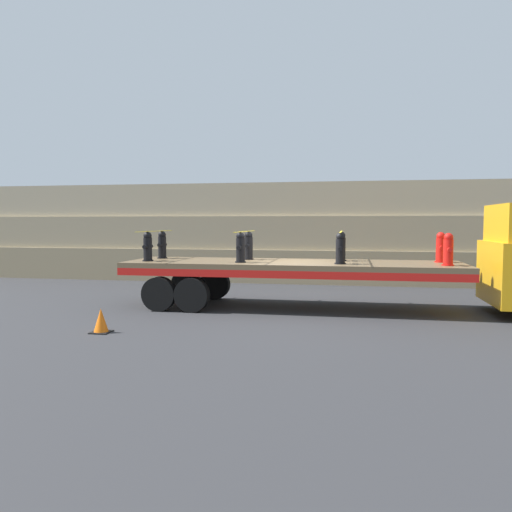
% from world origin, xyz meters
% --- Properties ---
extents(ground_plane, '(120.00, 120.00, 0.00)m').
position_xyz_m(ground_plane, '(0.00, 0.00, 0.00)').
color(ground_plane, '#2D2D30').
extents(rock_cliff, '(60.00, 3.30, 4.01)m').
position_xyz_m(rock_cliff, '(0.00, 7.00, 2.00)').
color(rock_cliff, gray).
rests_on(rock_cliff, ground_plane).
extents(flatbed_trailer, '(9.35, 2.62, 1.32)m').
position_xyz_m(flatbed_trailer, '(-0.68, 0.00, 1.06)').
color(flatbed_trailer, brown).
rests_on(flatbed_trailer, ground_plane).
extents(fire_hydrant_black_near_0, '(0.31, 0.53, 0.84)m').
position_xyz_m(fire_hydrant_black_near_0, '(-4.07, -0.55, 1.72)').
color(fire_hydrant_black_near_0, black).
rests_on(fire_hydrant_black_near_0, flatbed_trailer).
extents(fire_hydrant_black_far_0, '(0.31, 0.53, 0.84)m').
position_xyz_m(fire_hydrant_black_far_0, '(-4.07, 0.55, 1.72)').
color(fire_hydrant_black_far_0, black).
rests_on(fire_hydrant_black_far_0, flatbed_trailer).
extents(fire_hydrant_black_near_1, '(0.31, 0.53, 0.84)m').
position_xyz_m(fire_hydrant_black_near_1, '(-1.36, -0.55, 1.72)').
color(fire_hydrant_black_near_1, black).
rests_on(fire_hydrant_black_near_1, flatbed_trailer).
extents(fire_hydrant_black_far_1, '(0.31, 0.53, 0.84)m').
position_xyz_m(fire_hydrant_black_far_1, '(-1.36, 0.55, 1.72)').
color(fire_hydrant_black_far_1, black).
rests_on(fire_hydrant_black_far_1, flatbed_trailer).
extents(fire_hydrant_black_near_2, '(0.31, 0.53, 0.84)m').
position_xyz_m(fire_hydrant_black_near_2, '(1.36, -0.55, 1.72)').
color(fire_hydrant_black_near_2, black).
rests_on(fire_hydrant_black_near_2, flatbed_trailer).
extents(fire_hydrant_black_far_2, '(0.31, 0.53, 0.84)m').
position_xyz_m(fire_hydrant_black_far_2, '(1.36, 0.55, 1.72)').
color(fire_hydrant_black_far_2, black).
rests_on(fire_hydrant_black_far_2, flatbed_trailer).
extents(fire_hydrant_red_near_3, '(0.31, 0.53, 0.84)m').
position_xyz_m(fire_hydrant_red_near_3, '(4.07, -0.55, 1.72)').
color(fire_hydrant_red_near_3, red).
rests_on(fire_hydrant_red_near_3, flatbed_trailer).
extents(fire_hydrant_red_far_3, '(0.31, 0.53, 0.84)m').
position_xyz_m(fire_hydrant_red_far_3, '(4.07, 0.55, 1.72)').
color(fire_hydrant_red_far_3, red).
rests_on(fire_hydrant_red_far_3, flatbed_trailer).
extents(cargo_strap_rear, '(0.05, 2.72, 0.01)m').
position_xyz_m(cargo_strap_rear, '(-4.07, 0.00, 2.16)').
color(cargo_strap_rear, yellow).
rests_on(cargo_strap_rear, fire_hydrant_black_near_0).
extents(cargo_strap_middle, '(0.05, 2.72, 0.01)m').
position_xyz_m(cargo_strap_middle, '(-1.36, 0.00, 2.16)').
color(cargo_strap_middle, yellow).
rests_on(cargo_strap_middle, fire_hydrant_black_near_1).
extents(cargo_strap_front, '(0.05, 2.72, 0.01)m').
position_xyz_m(cargo_strap_front, '(1.36, 0.00, 2.16)').
color(cargo_strap_front, yellow).
rests_on(cargo_strap_front, fire_hydrant_black_near_2).
extents(traffic_cone, '(0.41, 0.41, 0.54)m').
position_xyz_m(traffic_cone, '(-3.75, -3.94, 0.26)').
color(traffic_cone, black).
rests_on(traffic_cone, ground_plane).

